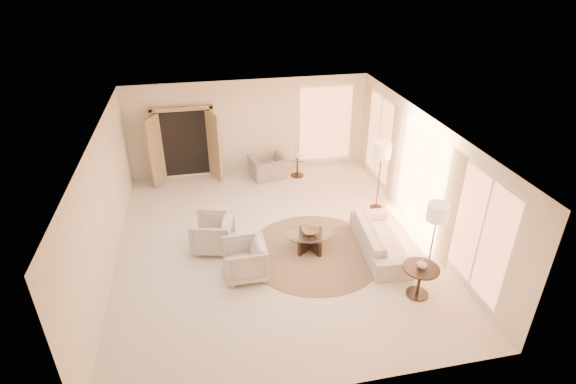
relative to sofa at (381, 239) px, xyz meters
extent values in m
cube|color=silver|center=(-2.27, 0.76, -0.33)|extent=(7.00, 8.00, 0.02)
cube|color=white|center=(-2.27, 0.76, 2.48)|extent=(7.00, 8.00, 0.02)
cube|color=beige|center=(-2.27, 4.76, 1.08)|extent=(7.00, 0.04, 2.80)
cube|color=beige|center=(-2.27, -3.24, 1.08)|extent=(7.00, 0.04, 2.80)
cube|color=beige|center=(-5.77, 0.76, 1.08)|extent=(0.04, 8.00, 2.80)
cube|color=beige|center=(1.23, 0.76, 1.08)|extent=(0.04, 8.00, 2.80)
cube|color=tan|center=(-4.17, 4.65, 0.76)|extent=(1.80, 0.12, 2.16)
cube|color=tan|center=(-4.97, 4.38, 0.71)|extent=(0.35, 0.66, 2.00)
cube|color=tan|center=(-3.37, 4.38, 0.71)|extent=(0.35, 0.66, 2.00)
cylinder|color=#4A3527|center=(-1.45, 0.26, -0.32)|extent=(3.46, 3.46, 0.01)
imported|color=beige|center=(0.00, 0.00, 0.00)|extent=(1.05, 2.28, 0.65)
imported|color=beige|center=(-3.65, 0.87, 0.12)|extent=(1.00, 1.04, 0.89)
imported|color=beige|center=(-3.06, -0.23, 0.11)|extent=(0.79, 0.85, 0.86)
imported|color=gray|center=(-1.85, 4.16, 0.12)|extent=(1.13, 0.85, 0.89)
cube|color=black|center=(-1.52, 0.42, -0.14)|extent=(0.35, 0.81, 0.37)
cube|color=black|center=(-1.52, 0.42, -0.14)|extent=(0.69, 0.59, 0.37)
cylinder|color=white|center=(-1.52, 0.42, 0.08)|extent=(1.36, 1.36, 0.02)
cylinder|color=black|center=(0.17, -1.52, -0.31)|extent=(0.43, 0.43, 0.03)
cylinder|color=black|center=(0.17, -1.52, 0.00)|extent=(0.07, 0.07, 0.62)
cylinder|color=black|center=(0.17, -1.52, 0.32)|extent=(0.70, 0.70, 0.03)
cylinder|color=#302518|center=(-0.98, 4.10, -0.31)|extent=(0.38, 0.38, 0.03)
cylinder|color=#302518|center=(-0.98, 4.10, -0.04)|extent=(0.06, 0.06, 0.55)
cylinder|color=white|center=(-0.98, 4.10, 0.24)|extent=(0.50, 0.50, 0.03)
cylinder|color=#302518|center=(0.63, 1.82, -0.31)|extent=(0.31, 0.31, 0.03)
cylinder|color=#302518|center=(0.63, 1.82, 0.46)|extent=(0.03, 0.03, 1.56)
cylinder|color=beige|center=(0.63, 1.82, 1.33)|extent=(0.45, 0.45, 0.38)
cylinder|color=#302518|center=(0.63, -1.01, -0.31)|extent=(0.29, 0.29, 0.03)
cylinder|color=#302518|center=(0.63, -1.01, 0.41)|extent=(0.03, 0.03, 1.46)
cylinder|color=beige|center=(0.63, -1.01, 1.22)|extent=(0.42, 0.42, 0.35)
imported|color=brown|center=(-1.52, 0.42, 0.13)|extent=(0.37, 0.37, 0.09)
imported|color=white|center=(0.17, -1.52, 0.42)|extent=(0.22, 0.22, 0.19)
imported|color=white|center=(-0.98, 4.10, 0.37)|extent=(0.23, 0.23, 0.23)
camera|label=1|loc=(-3.70, -7.68, 5.68)|focal=28.00mm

